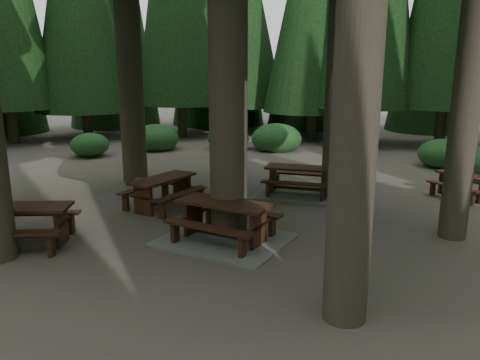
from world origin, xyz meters
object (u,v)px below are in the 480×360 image
at_px(picnic_table_e, 22,219).
at_px(picnic_table_c, 299,185).
at_px(picnic_table_a, 225,227).
at_px(picnic_table_b, 163,188).
at_px(picnic_table_d, 465,182).

bearing_deg(picnic_table_e, picnic_table_c, 30.41).
relative_size(picnic_table_a, picnic_table_b, 1.31).
bearing_deg(picnic_table_d, picnic_table_c, -123.88).
distance_m(picnic_table_a, picnic_table_d, 7.72).
bearing_deg(picnic_table_a, picnic_table_b, 153.64).
bearing_deg(picnic_table_b, picnic_table_c, -37.62).
xyz_separation_m(picnic_table_b, picnic_table_d, (7.46, 4.39, -0.09)).
bearing_deg(picnic_table_b, picnic_table_e, 170.09).
height_order(picnic_table_c, picnic_table_e, picnic_table_e).
bearing_deg(picnic_table_d, picnic_table_e, -101.12).
bearing_deg(picnic_table_b, picnic_table_d, -50.42).
height_order(picnic_table_b, picnic_table_e, picnic_table_e).
distance_m(picnic_table_b, picnic_table_c, 4.06).
bearing_deg(picnic_table_b, picnic_table_a, -112.56).
xyz_separation_m(picnic_table_a, picnic_table_c, (0.35, 4.38, -0.02)).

